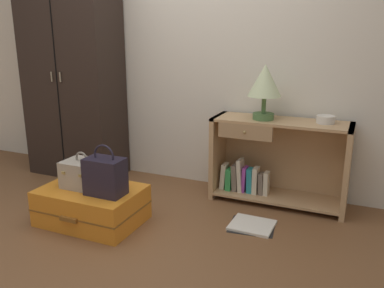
% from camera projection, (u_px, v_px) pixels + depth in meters
% --- Properties ---
extents(ground_plane, '(9.00, 9.00, 0.00)m').
position_uv_depth(ground_plane, '(101.00, 250.00, 2.68)').
color(ground_plane, brown).
extents(back_wall, '(6.40, 0.10, 2.60)m').
position_uv_depth(back_wall, '(192.00, 42.00, 3.65)').
color(back_wall, silver).
rests_on(back_wall, ground_plane).
extents(wardrobe, '(0.92, 0.47, 1.99)m').
position_uv_depth(wardrobe, '(73.00, 74.00, 3.91)').
color(wardrobe, black).
rests_on(wardrobe, ground_plane).
extents(bookshelf, '(1.10, 0.37, 0.71)m').
position_uv_depth(bookshelf, '(273.00, 162.00, 3.37)').
color(bookshelf, tan).
rests_on(bookshelf, ground_plane).
extents(table_lamp, '(0.27, 0.27, 0.44)m').
position_uv_depth(table_lamp, '(265.00, 83.00, 3.20)').
color(table_lamp, '#4C7542').
rests_on(table_lamp, bookshelf).
extents(bowl, '(0.14, 0.14, 0.06)m').
position_uv_depth(bowl, '(326.00, 119.00, 3.13)').
color(bowl, silver).
rests_on(bowl, bookshelf).
extents(suitcase_large, '(0.75, 0.53, 0.27)m').
position_uv_depth(suitcase_large, '(92.00, 205.00, 3.05)').
color(suitcase_large, orange).
rests_on(suitcase_large, ground_plane).
extents(train_case, '(0.27, 0.24, 0.27)m').
position_uv_depth(train_case, '(83.00, 173.00, 3.03)').
color(train_case, '#A89E8E').
rests_on(train_case, suitcase_large).
extents(handbag, '(0.28, 0.17, 0.37)m').
position_uv_depth(handbag, '(105.00, 176.00, 2.87)').
color(handbag, '#231E2D').
rests_on(handbag, suitcase_large).
extents(bottle, '(0.07, 0.07, 0.17)m').
position_uv_depth(bottle, '(41.00, 204.00, 3.22)').
color(bottle, white).
rests_on(bottle, ground_plane).
extents(open_book_on_floor, '(0.36, 0.33, 0.02)m').
position_uv_depth(open_book_on_floor, '(252.00, 225.00, 3.00)').
color(open_book_on_floor, white).
rests_on(open_book_on_floor, ground_plane).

